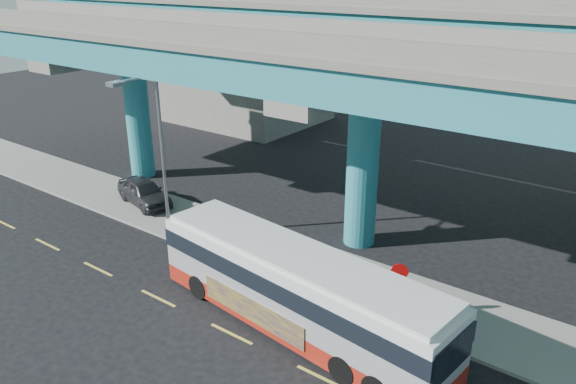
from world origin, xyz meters
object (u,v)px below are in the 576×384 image
Objects in this scene: stop_sign at (399,279)px; street_lamp at (151,134)px; parked_car at (144,192)px; transit_bus at (298,288)px.

street_lamp is at bearing -178.47° from stop_sign.
parked_car is 6.34m from street_lamp.
street_lamp is at bearing 175.11° from transit_bus.
street_lamp reaches higher than parked_car.
parked_car is (-13.62, 4.24, -0.87)m from transit_bus.
stop_sign is (16.31, -1.51, 0.90)m from parked_car.
stop_sign reaches higher than parked_car.
street_lamp reaches higher than stop_sign.
street_lamp is 3.55× the size of stop_sign.
transit_bus is 1.55× the size of street_lamp.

